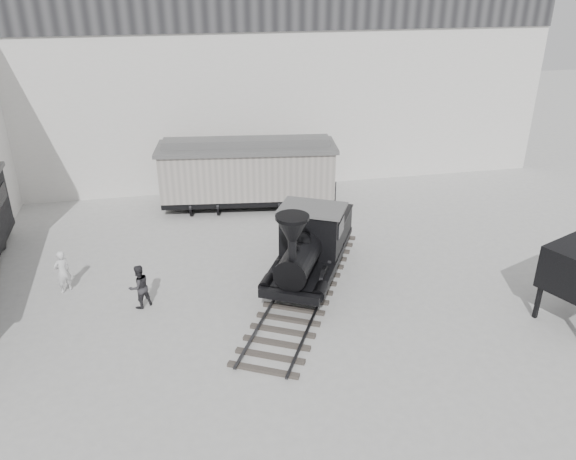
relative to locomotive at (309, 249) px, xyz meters
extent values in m
plane|color=#9E9E9B|center=(-1.30, -3.50, -1.32)|extent=(90.00, 90.00, 0.00)
cube|color=silver|center=(-1.30, 11.50, 4.18)|extent=(34.00, 2.40, 11.00)
cube|color=#29251F|center=(-0.37, -0.71, -1.23)|extent=(6.67, 9.99, 0.18)
cube|color=#2D2D30|center=(-1.08, -0.34, -1.18)|extent=(4.80, 9.01, 0.07)
cube|color=#2D2D30|center=(0.33, -1.08, -1.18)|extent=(4.80, 9.01, 0.07)
cylinder|color=black|center=(-1.39, -0.80, -0.54)|extent=(0.68, 1.13, 1.21)
cylinder|color=black|center=(0.13, -1.60, -0.54)|extent=(0.68, 1.13, 1.21)
cylinder|color=black|center=(-0.72, 0.47, -0.54)|extent=(0.68, 1.13, 1.21)
cylinder|color=black|center=(0.80, -0.33, -0.54)|extent=(0.68, 1.13, 1.21)
cube|color=black|center=(-0.30, -0.56, -0.41)|extent=(3.80, 4.53, 0.31)
cylinder|color=black|center=(-0.66, -1.25, 0.30)|extent=(2.15, 2.75, 1.10)
cylinder|color=black|center=(-1.12, -2.12, 1.16)|extent=(0.39, 0.39, 0.66)
cone|color=black|center=(-1.12, -2.12, 1.87)|extent=(1.43, 1.43, 0.77)
sphere|color=black|center=(-0.45, -0.86, 0.83)|extent=(0.57, 0.57, 0.57)
cube|color=black|center=(0.16, 0.31, 0.60)|extent=(2.59, 2.32, 1.71)
cube|color=#565656|center=(0.16, 0.31, 1.50)|extent=(2.89, 2.61, 0.09)
cube|color=black|center=(1.09, 2.07, -0.01)|extent=(2.78, 2.87, 0.99)
cylinder|color=black|center=(-3.30, 7.96, -0.95)|extent=(1.91, 0.96, 0.73)
cylinder|color=black|center=(0.88, 7.42, -0.95)|extent=(1.91, 0.96, 0.73)
cube|color=black|center=(-1.21, 7.69, -0.77)|extent=(8.47, 3.33, 0.27)
cube|color=gray|center=(-1.21, 7.69, 0.51)|extent=(8.48, 3.42, 2.29)
cube|color=#565656|center=(-1.21, 7.69, 1.75)|extent=(8.79, 3.73, 0.18)
cube|color=#565656|center=(-1.21, 7.69, 2.00)|extent=(7.95, 2.10, 0.33)
imported|color=silver|center=(-8.94, 1.04, -0.50)|extent=(0.71, 0.67, 1.64)
imported|color=#2B2B2E|center=(-6.19, -0.59, -0.52)|extent=(0.98, 0.93, 1.60)
cube|color=black|center=(6.93, -4.03, -0.70)|extent=(0.18, 0.18, 1.24)
cube|color=black|center=(8.80, -3.25, -0.70)|extent=(0.18, 0.18, 1.24)
camera|label=1|loc=(-4.60, -18.02, 9.44)|focal=35.00mm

